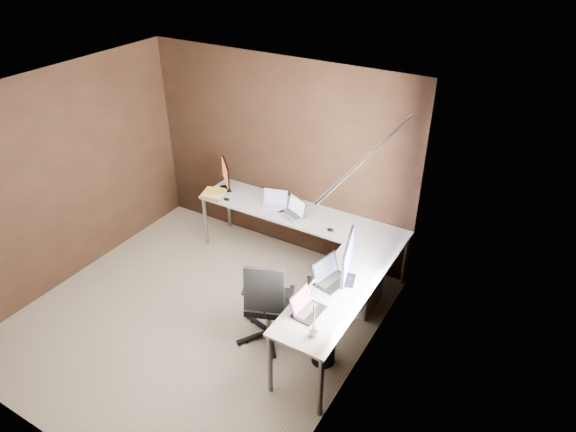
{
  "coord_description": "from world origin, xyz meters",
  "views": [
    {
      "loc": [
        3.05,
        -3.16,
        3.93
      ],
      "look_at": [
        0.63,
        0.95,
        1.03
      ],
      "focal_mm": 32.0,
      "sensor_mm": 36.0,
      "label": 1
    }
  ],
  "objects_px": {
    "monitor_right": "(348,258)",
    "laptop_black_big": "(330,276)",
    "desk_lamp": "(311,299)",
    "wastebasket": "(323,351)",
    "laptop_silver": "(293,212)",
    "office_chair": "(268,316)",
    "drawer_pedestal": "(358,282)",
    "laptop_black_small": "(306,307)",
    "monitor_left": "(226,174)",
    "laptop_white": "(275,204)",
    "book_stack": "(214,194)"
  },
  "relations": [
    {
      "from": "monitor_left",
      "to": "wastebasket",
      "type": "relative_size",
      "value": 1.44
    },
    {
      "from": "drawer_pedestal",
      "to": "laptop_black_small",
      "type": "bearing_deg",
      "value": -92.58
    },
    {
      "from": "book_stack",
      "to": "wastebasket",
      "type": "xyz_separation_m",
      "value": [
        2.17,
        -1.13,
        -0.64
      ]
    },
    {
      "from": "laptop_silver",
      "to": "book_stack",
      "type": "bearing_deg",
      "value": -150.2
    },
    {
      "from": "laptop_silver",
      "to": "desk_lamp",
      "type": "bearing_deg",
      "value": -31.92
    },
    {
      "from": "monitor_right",
      "to": "laptop_black_big",
      "type": "relative_size",
      "value": 1.4
    },
    {
      "from": "monitor_right",
      "to": "wastebasket",
      "type": "xyz_separation_m",
      "value": [
        -0.01,
        -0.43,
        -0.87
      ]
    },
    {
      "from": "monitor_left",
      "to": "desk_lamp",
      "type": "distance_m",
      "value": 2.78
    },
    {
      "from": "desk_lamp",
      "to": "laptop_black_big",
      "type": "bearing_deg",
      "value": 113.52
    },
    {
      "from": "book_stack",
      "to": "office_chair",
      "type": "distance_m",
      "value": 1.95
    },
    {
      "from": "monitor_right",
      "to": "laptop_black_small",
      "type": "xyz_separation_m",
      "value": [
        -0.13,
        -0.6,
        -0.22
      ]
    },
    {
      "from": "laptop_silver",
      "to": "laptop_black_big",
      "type": "relative_size",
      "value": 0.93
    },
    {
      "from": "book_stack",
      "to": "wastebasket",
      "type": "distance_m",
      "value": 2.53
    },
    {
      "from": "laptop_silver",
      "to": "monitor_right",
      "type": "bearing_deg",
      "value": -13.5
    },
    {
      "from": "laptop_silver",
      "to": "drawer_pedestal",
      "type": "bearing_deg",
      "value": 8.74
    },
    {
      "from": "laptop_white",
      "to": "laptop_silver",
      "type": "distance_m",
      "value": 0.31
    },
    {
      "from": "drawer_pedestal",
      "to": "book_stack",
      "type": "distance_m",
      "value": 2.16
    },
    {
      "from": "office_chair",
      "to": "wastebasket",
      "type": "relative_size",
      "value": 3.73
    },
    {
      "from": "monitor_left",
      "to": "drawer_pedestal",
      "type": "bearing_deg",
      "value": 34.41
    },
    {
      "from": "monitor_left",
      "to": "laptop_white",
      "type": "bearing_deg",
      "value": 40.01
    },
    {
      "from": "monitor_left",
      "to": "laptop_black_small",
      "type": "bearing_deg",
      "value": 7.91
    },
    {
      "from": "drawer_pedestal",
      "to": "laptop_black_big",
      "type": "bearing_deg",
      "value": -96.15
    },
    {
      "from": "monitor_right",
      "to": "desk_lamp",
      "type": "height_order",
      "value": "desk_lamp"
    },
    {
      "from": "monitor_left",
      "to": "monitor_right",
      "type": "height_order",
      "value": "monitor_right"
    },
    {
      "from": "desk_lamp",
      "to": "office_chair",
      "type": "xyz_separation_m",
      "value": [
        -0.68,
        0.36,
        -0.78
      ]
    },
    {
      "from": "laptop_black_small",
      "to": "laptop_white",
      "type": "bearing_deg",
      "value": 44.66
    },
    {
      "from": "desk_lamp",
      "to": "monitor_right",
      "type": "bearing_deg",
      "value": 101.85
    },
    {
      "from": "laptop_white",
      "to": "desk_lamp",
      "type": "height_order",
      "value": "desk_lamp"
    },
    {
      "from": "laptop_white",
      "to": "office_chair",
      "type": "height_order",
      "value": "office_chair"
    },
    {
      "from": "book_stack",
      "to": "office_chair",
      "type": "height_order",
      "value": "office_chair"
    },
    {
      "from": "laptop_silver",
      "to": "office_chair",
      "type": "height_order",
      "value": "office_chair"
    },
    {
      "from": "monitor_left",
      "to": "book_stack",
      "type": "relative_size",
      "value": 1.24
    },
    {
      "from": "desk_lamp",
      "to": "wastebasket",
      "type": "bearing_deg",
      "value": 104.34
    },
    {
      "from": "laptop_white",
      "to": "laptop_silver",
      "type": "bearing_deg",
      "value": -26.21
    },
    {
      "from": "drawer_pedestal",
      "to": "book_stack",
      "type": "height_order",
      "value": "book_stack"
    },
    {
      "from": "laptop_silver",
      "to": "laptop_white",
      "type": "bearing_deg",
      "value": -166.92
    },
    {
      "from": "laptop_white",
      "to": "laptop_black_big",
      "type": "xyz_separation_m",
      "value": [
        1.24,
        -0.96,
        0.01
      ]
    },
    {
      "from": "laptop_white",
      "to": "laptop_silver",
      "type": "xyz_separation_m",
      "value": [
        0.3,
        -0.06,
        0.0
      ]
    },
    {
      "from": "drawer_pedestal",
      "to": "office_chair",
      "type": "distance_m",
      "value": 1.14
    },
    {
      "from": "monitor_right",
      "to": "laptop_black_big",
      "type": "xyz_separation_m",
      "value": [
        -0.14,
        -0.08,
        -0.22
      ]
    },
    {
      "from": "drawer_pedestal",
      "to": "laptop_silver",
      "type": "xyz_separation_m",
      "value": [
        -1.0,
        0.27,
        0.48
      ]
    },
    {
      "from": "monitor_left",
      "to": "wastebasket",
      "type": "bearing_deg",
      "value": 12.53
    },
    {
      "from": "wastebasket",
      "to": "drawer_pedestal",
      "type": "bearing_deg",
      "value": 94.07
    },
    {
      "from": "desk_lamp",
      "to": "laptop_black_small",
      "type": "bearing_deg",
      "value": 138.76
    },
    {
      "from": "drawer_pedestal",
      "to": "wastebasket",
      "type": "height_order",
      "value": "drawer_pedestal"
    },
    {
      "from": "laptop_white",
      "to": "book_stack",
      "type": "xyz_separation_m",
      "value": [
        -0.8,
        -0.17,
        -0.0
      ]
    },
    {
      "from": "laptop_black_big",
      "to": "laptop_black_small",
      "type": "xyz_separation_m",
      "value": [
        0.02,
        -0.52,
        -0.0
      ]
    },
    {
      "from": "drawer_pedestal",
      "to": "monitor_left",
      "type": "height_order",
      "value": "monitor_left"
    },
    {
      "from": "laptop_black_big",
      "to": "office_chair",
      "type": "bearing_deg",
      "value": 136.57
    },
    {
      "from": "laptop_white",
      "to": "wastebasket",
      "type": "xyz_separation_m",
      "value": [
        1.37,
        -1.31,
        -0.64
      ]
    }
  ]
}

